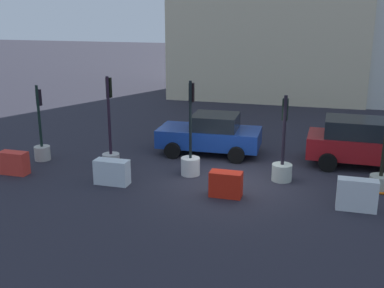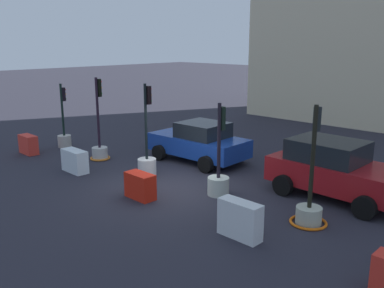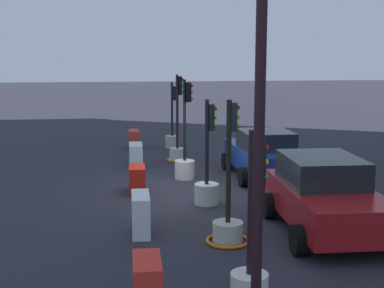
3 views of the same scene
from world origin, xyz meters
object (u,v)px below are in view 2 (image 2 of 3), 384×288
Objects in this scene: traffic_light_0 at (64,135)px; car_blue_estate at (199,142)px; traffic_light_2 at (147,159)px; construction_barrier_3 at (240,220)px; traffic_light_3 at (219,177)px; construction_barrier_2 at (140,186)px; construction_barrier_1 at (75,161)px; construction_barrier_0 at (28,144)px; traffic_light_1 at (100,145)px; traffic_light_4 at (309,207)px; car_red_compact at (336,169)px.

car_blue_estate is at bearing 22.97° from traffic_light_0.
construction_barrier_3 is at bearing -16.89° from traffic_light_2.
construction_barrier_2 is (-1.50, -1.84, -0.18)m from traffic_light_3.
traffic_light_2 is 2.67m from construction_barrier_1.
car_blue_estate is at bearing 109.20° from construction_barrier_2.
traffic_light_3 is at bearing 11.40° from construction_barrier_0.
traffic_light_0 is at bearing 178.88° from traffic_light_1.
traffic_light_0 is 7.48m from construction_barrier_2.
traffic_light_3 is 0.92× the size of traffic_light_4.
traffic_light_4 is 2.78× the size of construction_barrier_1.
car_blue_estate is (0.09, 2.59, 0.17)m from traffic_light_2.
traffic_light_1 is 3.32× the size of construction_barrier_0.
traffic_light_4 is 3.18× the size of construction_barrier_2.
construction_barrier_1 is at bearing 179.19° from construction_barrier_2.
car_blue_estate is at bearing 61.09° from construction_barrier_1.
construction_barrier_3 is (2.22, -1.85, -0.11)m from traffic_light_3.
car_red_compact is (5.65, 2.55, 0.26)m from traffic_light_2.
traffic_light_4 is 8.44m from construction_barrier_1.
traffic_light_3 reaches higher than construction_barrier_1.
traffic_light_0 is 2.88× the size of construction_barrier_0.
traffic_light_4 is (9.01, 0.19, -0.09)m from traffic_light_1.
traffic_light_2 is 6.07m from traffic_light_4.
traffic_light_3 is at bearing 0.94° from traffic_light_0.
traffic_light_0 is 1.64m from construction_barrier_0.
construction_barrier_2 is (7.34, -0.06, -0.01)m from construction_barrier_0.
car_red_compact is at bearing 41.26° from traffic_light_3.
traffic_light_3 reaches higher than construction_barrier_2.
construction_barrier_2 is (-4.52, -1.83, -0.08)m from traffic_light_4.
car_blue_estate is at bearing 88.09° from traffic_light_2.
traffic_light_1 is at bearing 178.91° from traffic_light_2.
traffic_light_3 is 2.38m from construction_barrier_2.
traffic_light_2 is 2.88× the size of construction_barrier_1.
traffic_light_2 reaches higher than car_blue_estate.
car_blue_estate is 0.97× the size of car_red_compact.
traffic_light_1 is at bearing -140.19° from car_blue_estate.
construction_barrier_1 is at bearing -118.91° from car_blue_estate.
construction_barrier_1 reaches higher than construction_barrier_2.
construction_barrier_0 is at bearing -160.41° from car_red_compact.
traffic_light_1 is 2.91× the size of construction_barrier_1.
traffic_light_4 is 11.99m from construction_barrier_0.
traffic_light_4 is 0.76× the size of car_red_compact.
traffic_light_0 is 5.75m from traffic_light_2.
construction_barrier_3 is at bearing -0.52° from construction_barrier_1.
traffic_light_4 is at bearing 66.37° from construction_barrier_3.
traffic_light_2 is at bearing -91.91° from car_blue_estate.
traffic_light_0 is 11.14m from construction_barrier_3.
traffic_light_4 reaches higher than construction_barrier_2.
construction_barrier_0 reaches higher than construction_barrier_2.
construction_barrier_2 is 5.85m from car_red_compact.
traffic_light_4 is 3.17× the size of construction_barrier_0.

